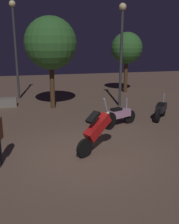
# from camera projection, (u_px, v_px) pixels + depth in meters

# --- Properties ---
(ground_plane) EXTENTS (40.00, 40.00, 0.00)m
(ground_plane) POSITION_uv_depth(u_px,v_px,m) (85.00, 156.00, 7.55)
(ground_plane) COLOR brown
(motorcycle_red_foreground) EXTENTS (1.47, 0.95, 1.63)m
(motorcycle_red_foreground) POSITION_uv_depth(u_px,v_px,m) (97.00, 129.00, 7.64)
(motorcycle_red_foreground) COLOR black
(motorcycle_red_foreground) RESTS_ON ground_plane
(motorcycle_pink_parked_left) EXTENTS (1.58, 0.71, 1.11)m
(motorcycle_pink_parked_left) POSITION_uv_depth(u_px,v_px,m) (120.00, 115.00, 10.18)
(motorcycle_pink_parked_left) COLOR black
(motorcycle_pink_parked_left) RESTS_ON ground_plane
(motorcycle_black_parked_right) EXTENTS (1.18, 1.31, 1.11)m
(motorcycle_black_parked_right) POSITION_uv_depth(u_px,v_px,m) (161.00, 109.00, 11.06)
(motorcycle_black_parked_right) COLOR black
(motorcycle_black_parked_right) RESTS_ON ground_plane
(streetlamp_near) EXTENTS (0.36, 0.36, 5.08)m
(streetlamp_near) POSITION_uv_depth(u_px,v_px,m) (122.00, 43.00, 12.62)
(streetlamp_near) COLOR #38383D
(streetlamp_near) RESTS_ON ground_plane
(streetlamp_far) EXTENTS (0.36, 0.36, 5.48)m
(streetlamp_far) POSITION_uv_depth(u_px,v_px,m) (15.00, 39.00, 14.39)
(streetlamp_far) COLOR #38383D
(streetlamp_far) RESTS_ON ground_plane
(tree_left_bg) EXTENTS (2.01, 2.01, 3.91)m
(tree_left_bg) POSITION_uv_depth(u_px,v_px,m) (127.00, 48.00, 16.44)
(tree_left_bg) COLOR #4C331E
(tree_left_bg) RESTS_ON ground_plane
(tree_center_bg) EXTENTS (2.53, 2.53, 4.48)m
(tree_center_bg) POSITION_uv_depth(u_px,v_px,m) (51.00, 44.00, 12.25)
(tree_center_bg) COLOR #4C331E
(tree_center_bg) RESTS_ON ground_plane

